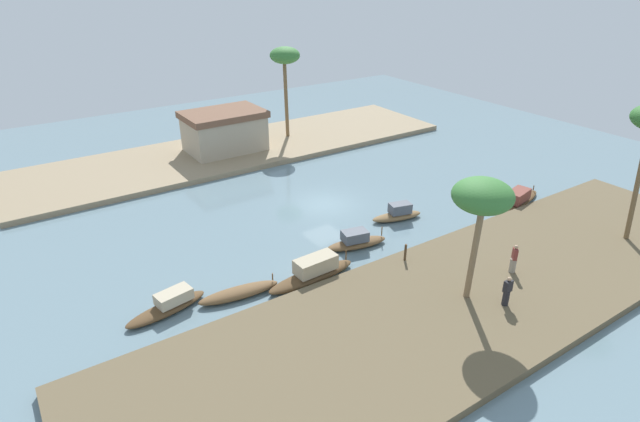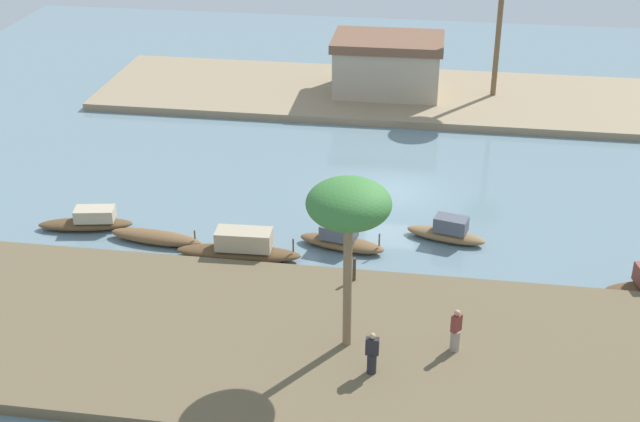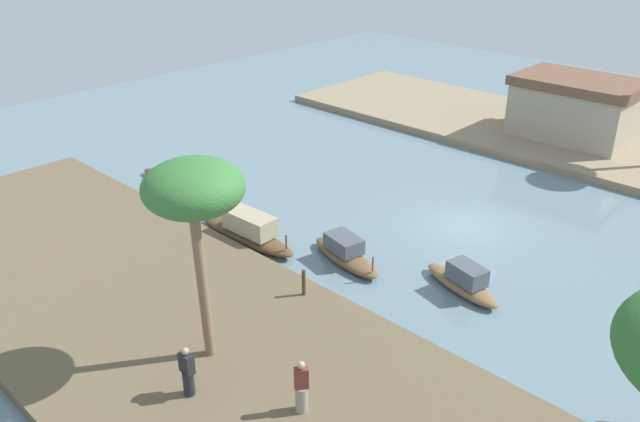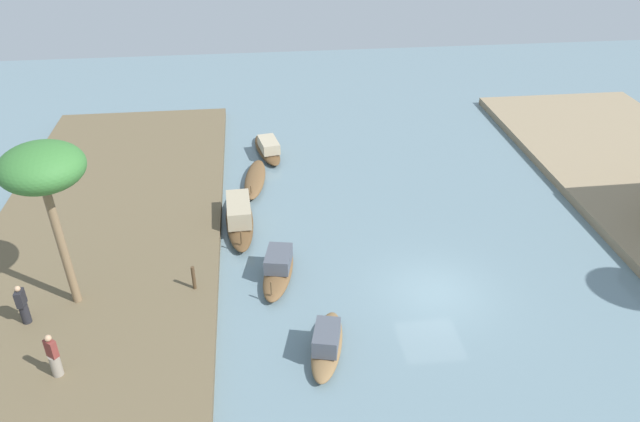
{
  "view_description": "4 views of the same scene",
  "coord_description": "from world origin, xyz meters",
  "px_view_note": "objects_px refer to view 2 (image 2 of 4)",
  "views": [
    {
      "loc": [
        -18.48,
        -27.33,
        15.67
      ],
      "look_at": [
        -1.35,
        -1.47,
        0.45
      ],
      "focal_mm": 28.85,
      "sensor_mm": 36.0,
      "label": 1
    },
    {
      "loc": [
        2.38,
        -38.99,
        18.7
      ],
      "look_at": [
        -3.0,
        -4.01,
        0.69
      ],
      "focal_mm": 49.12,
      "sensor_mm": 36.0,
      "label": 2
    },
    {
      "loc": [
        12.98,
        -22.9,
        13.04
      ],
      "look_at": [
        -4.55,
        -4.58,
        0.82
      ],
      "focal_mm": 36.41,
      "sensor_mm": 36.0,
      "label": 3
    },
    {
      "loc": [
        18.46,
        -6.68,
        15.17
      ],
      "look_at": [
        -4.8,
        -4.01,
        1.16
      ],
      "focal_mm": 34.69,
      "sensor_mm": 36.0,
      "label": 4
    }
  ],
  "objects_px": {
    "sampan_with_red_awning": "(341,240)",
    "sampan_midstream": "(88,221)",
    "person_by_mooring": "(372,354)",
    "mooring_post": "(354,269)",
    "riverside_building": "(387,64)",
    "person_on_near_bank": "(456,333)",
    "palm_tree_left_near": "(349,207)",
    "sampan_near_left_bank": "(447,232)",
    "sampan_downstream_large": "(156,237)",
    "sampan_open_hull": "(240,248)"
  },
  "relations": [
    {
      "from": "sampan_with_red_awning",
      "to": "mooring_post",
      "type": "xyz_separation_m",
      "value": [
        0.96,
        -3.27,
        0.52
      ]
    },
    {
      "from": "sampan_midstream",
      "to": "riverside_building",
      "type": "xyz_separation_m",
      "value": [
        11.83,
        19.55,
        1.82
      ]
    },
    {
      "from": "person_by_mooring",
      "to": "palm_tree_left_near",
      "type": "bearing_deg",
      "value": -55.02
    },
    {
      "from": "sampan_midstream",
      "to": "sampan_with_red_awning",
      "type": "bearing_deg",
      "value": -10.76
    },
    {
      "from": "sampan_with_red_awning",
      "to": "sampan_midstream",
      "type": "bearing_deg",
      "value": -168.51
    },
    {
      "from": "person_on_near_bank",
      "to": "person_by_mooring",
      "type": "height_order",
      "value": "person_on_near_bank"
    },
    {
      "from": "sampan_downstream_large",
      "to": "person_by_mooring",
      "type": "xyz_separation_m",
      "value": [
        10.35,
        -8.35,
        0.92
      ]
    },
    {
      "from": "sampan_midstream",
      "to": "sampan_near_left_bank",
      "type": "relative_size",
      "value": 1.19
    },
    {
      "from": "sampan_midstream",
      "to": "sampan_with_red_awning",
      "type": "xyz_separation_m",
      "value": [
        11.52,
        -0.04,
        0.03
      ]
    },
    {
      "from": "sampan_open_hull",
      "to": "palm_tree_left_near",
      "type": "xyz_separation_m",
      "value": [
        5.3,
        -6.09,
        5.39
      ]
    },
    {
      "from": "sampan_midstream",
      "to": "palm_tree_left_near",
      "type": "distance_m",
      "value": 15.87
    },
    {
      "from": "sampan_near_left_bank",
      "to": "person_by_mooring",
      "type": "height_order",
      "value": "person_by_mooring"
    },
    {
      "from": "sampan_with_red_awning",
      "to": "sampan_downstream_large",
      "type": "height_order",
      "value": "sampan_with_red_awning"
    },
    {
      "from": "sampan_downstream_large",
      "to": "person_on_near_bank",
      "type": "height_order",
      "value": "person_on_near_bank"
    },
    {
      "from": "person_on_near_bank",
      "to": "palm_tree_left_near",
      "type": "bearing_deg",
      "value": 132.09
    },
    {
      "from": "riverside_building",
      "to": "mooring_post",
      "type": "bearing_deg",
      "value": -89.18
    },
    {
      "from": "sampan_midstream",
      "to": "person_on_near_bank",
      "type": "height_order",
      "value": "person_on_near_bank"
    },
    {
      "from": "palm_tree_left_near",
      "to": "mooring_post",
      "type": "bearing_deg",
      "value": 93.26
    },
    {
      "from": "sampan_downstream_large",
      "to": "person_on_near_bank",
      "type": "relative_size",
      "value": 2.64
    },
    {
      "from": "person_on_near_bank",
      "to": "mooring_post",
      "type": "relative_size",
      "value": 1.65
    },
    {
      "from": "sampan_open_hull",
      "to": "riverside_building",
      "type": "xyz_separation_m",
      "value": [
        4.4,
        21.16,
        1.69
      ]
    },
    {
      "from": "sampan_open_hull",
      "to": "person_by_mooring",
      "type": "bearing_deg",
      "value": -52.35
    },
    {
      "from": "person_on_near_bank",
      "to": "mooring_post",
      "type": "distance_m",
      "value": 5.76
    },
    {
      "from": "sampan_near_left_bank",
      "to": "sampan_downstream_large",
      "type": "xyz_separation_m",
      "value": [
        -12.66,
        -2.16,
        -0.16
      ]
    },
    {
      "from": "person_by_mooring",
      "to": "mooring_post",
      "type": "bearing_deg",
      "value": -78.0
    },
    {
      "from": "sampan_with_red_awning",
      "to": "person_on_near_bank",
      "type": "height_order",
      "value": "person_on_near_bank"
    },
    {
      "from": "sampan_midstream",
      "to": "riverside_building",
      "type": "bearing_deg",
      "value": 48.28
    },
    {
      "from": "sampan_near_left_bank",
      "to": "palm_tree_left_near",
      "type": "bearing_deg",
      "value": -96.44
    },
    {
      "from": "sampan_midstream",
      "to": "sampan_near_left_bank",
      "type": "height_order",
      "value": "sampan_near_left_bank"
    },
    {
      "from": "sampan_open_hull",
      "to": "person_on_near_bank",
      "type": "distance_m",
      "value": 10.8
    },
    {
      "from": "sampan_midstream",
      "to": "sampan_open_hull",
      "type": "bearing_deg",
      "value": -22.71
    },
    {
      "from": "sampan_downstream_large",
      "to": "mooring_post",
      "type": "relative_size",
      "value": 4.36
    },
    {
      "from": "sampan_near_left_bank",
      "to": "sampan_with_red_awning",
      "type": "distance_m",
      "value": 4.76
    },
    {
      "from": "person_on_near_bank",
      "to": "mooring_post",
      "type": "height_order",
      "value": "person_on_near_bank"
    },
    {
      "from": "riverside_building",
      "to": "sampan_open_hull",
      "type": "bearing_deg",
      "value": -102.56
    },
    {
      "from": "sampan_midstream",
      "to": "person_by_mooring",
      "type": "bearing_deg",
      "value": -44.14
    },
    {
      "from": "sampan_midstream",
      "to": "person_by_mooring",
      "type": "distance_m",
      "value": 16.55
    },
    {
      "from": "sampan_midstream",
      "to": "sampan_downstream_large",
      "type": "relative_size",
      "value": 1.0
    },
    {
      "from": "mooring_post",
      "to": "palm_tree_left_near",
      "type": "xyz_separation_m",
      "value": [
        0.25,
        -4.38,
        4.97
      ]
    },
    {
      "from": "sampan_midstream",
      "to": "mooring_post",
      "type": "relative_size",
      "value": 4.38
    },
    {
      "from": "palm_tree_left_near",
      "to": "riverside_building",
      "type": "relative_size",
      "value": 0.93
    },
    {
      "from": "person_by_mooring",
      "to": "riverside_building",
      "type": "distance_m",
      "value": 28.78
    },
    {
      "from": "person_on_near_bank",
      "to": "palm_tree_left_near",
      "type": "distance_m",
      "value": 6.09
    },
    {
      "from": "person_by_mooring",
      "to": "mooring_post",
      "type": "height_order",
      "value": "person_by_mooring"
    },
    {
      "from": "sampan_near_left_bank",
      "to": "sampan_downstream_large",
      "type": "height_order",
      "value": "sampan_near_left_bank"
    },
    {
      "from": "person_on_near_bank",
      "to": "riverside_building",
      "type": "distance_m",
      "value": 27.39
    },
    {
      "from": "person_on_near_bank",
      "to": "palm_tree_left_near",
      "type": "relative_size",
      "value": 0.26
    },
    {
      "from": "riverside_building",
      "to": "sampan_with_red_awning",
      "type": "bearing_deg",
      "value": -91.71
    },
    {
      "from": "sampan_downstream_large",
      "to": "person_on_near_bank",
      "type": "distance_m",
      "value": 14.71
    },
    {
      "from": "mooring_post",
      "to": "riverside_building",
      "type": "xyz_separation_m",
      "value": [
        -0.65,
        22.86,
        1.27
      ]
    }
  ]
}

